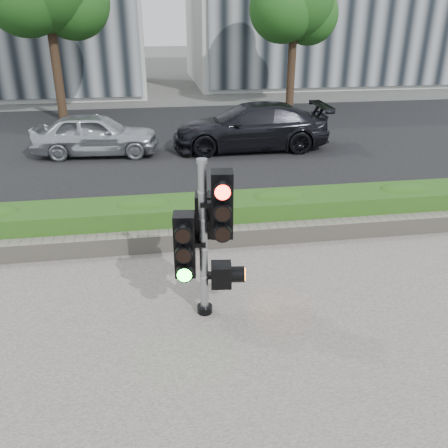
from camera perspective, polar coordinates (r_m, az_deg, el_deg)
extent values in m
plane|color=#51514C|center=(7.41, 0.12, -9.39)|extent=(120.00, 120.00, 0.00)
cube|color=#9E9389|center=(5.53, 4.58, -23.54)|extent=(16.00, 11.00, 0.03)
cube|color=black|center=(16.63, -5.39, 9.85)|extent=(60.00, 13.00, 0.02)
cube|color=gray|center=(10.13, -2.68, 0.68)|extent=(60.00, 0.25, 0.12)
cube|color=gray|center=(8.95, -1.79, -1.65)|extent=(12.00, 0.32, 0.34)
cube|color=#54932D|center=(9.46, -2.31, 0.97)|extent=(12.00, 1.00, 0.68)
cylinder|color=black|center=(21.00, -19.47, 17.20)|extent=(0.36, 0.36, 4.03)
sphere|color=#1A4513|center=(21.13, -17.78, 24.15)|extent=(2.88, 2.88, 2.88)
cylinder|color=black|center=(22.66, 8.11, 18.12)|extent=(0.36, 0.36, 3.58)
sphere|color=#1A4513|center=(23.08, 10.20, 23.52)|extent=(2.56, 2.56, 2.56)
sphere|color=#1A4513|center=(22.00, 7.07, 24.35)|extent=(2.82, 2.82, 2.82)
cylinder|color=black|center=(7.11, -2.33, -10.16)|extent=(0.22, 0.22, 0.11)
cylinder|color=gray|center=(6.56, -2.49, -2.28)|extent=(0.12, 0.12, 2.29)
cylinder|color=gray|center=(6.13, -2.69, 7.58)|extent=(0.15, 0.15, 0.06)
cube|color=#FF1107|center=(6.29, -0.24, 2.40)|extent=(0.32, 0.32, 0.92)
cube|color=#14E51E|center=(6.54, -4.74, -2.48)|extent=(0.32, 0.32, 0.92)
cube|color=black|center=(6.67, -2.23, 1.07)|extent=(0.32, 0.32, 0.63)
cube|color=orange|center=(6.84, -0.34, -6.11)|extent=(0.32, 0.32, 0.34)
imported|color=#B8BCC0|center=(15.29, -15.17, 10.38)|extent=(3.88, 1.79, 1.29)
imported|color=black|center=(15.49, 3.19, 11.63)|extent=(5.01, 2.13, 1.44)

